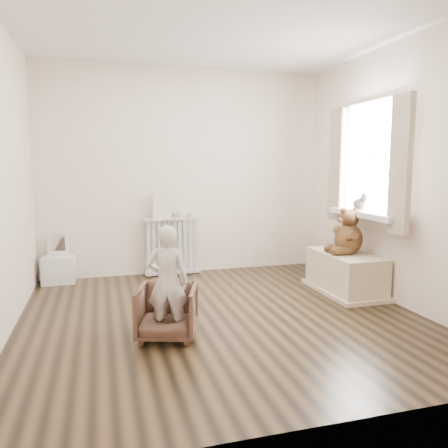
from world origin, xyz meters
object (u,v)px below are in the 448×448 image
object	(u,v)px
plush_cat	(361,202)
toy_vanity	(58,260)
teddy_bear	(349,232)
armchair	(167,312)
radiator	(172,245)
child	(168,282)
toy_bench	(345,274)

from	to	relation	value
plush_cat	toy_vanity	bearing A→B (deg)	169.29
teddy_bear	armchair	bearing A→B (deg)	-154.89
armchair	plush_cat	distance (m)	2.46
radiator	toy_vanity	distance (m)	1.37
child	plush_cat	bearing A→B (deg)	-143.59
plush_cat	toy_bench	bearing A→B (deg)	-177.25
toy_bench	plush_cat	world-z (taller)	plush_cat
radiator	teddy_bear	bearing A→B (deg)	-37.53
toy_bench	teddy_bear	world-z (taller)	teddy_bear
radiator	armchair	bearing A→B (deg)	-100.29
toy_bench	teddy_bear	size ratio (longest dim) A/B	1.88
radiator	plush_cat	size ratio (longest dim) A/B	3.04
radiator	toy_bench	bearing A→B (deg)	-37.18
teddy_bear	toy_vanity	bearing A→B (deg)	163.35
armchair	toy_bench	size ratio (longest dim) A/B	0.51
armchair	plush_cat	xyz separation A→B (m)	(2.22, 0.72, 0.78)
child	plush_cat	distance (m)	2.41
teddy_bear	plush_cat	xyz separation A→B (m)	(0.13, 0.00, 0.33)
armchair	child	size ratio (longest dim) A/B	0.52
toy_bench	plush_cat	xyz separation A→B (m)	(0.14, -0.02, 0.80)
armchair	toy_vanity	bearing A→B (deg)	133.49
child	toy_bench	distance (m)	2.24
child	teddy_bear	distance (m)	2.23
armchair	plush_cat	bearing A→B (deg)	35.25
radiator	child	world-z (taller)	child
toy_vanity	armchair	xyz separation A→B (m)	(0.99, -2.01, -0.06)
radiator	teddy_bear	xyz separation A→B (m)	(1.72, -1.32, 0.28)
child	radiator	bearing A→B (deg)	-82.88
plush_cat	radiator	bearing A→B (deg)	155.65
armchair	child	bearing A→B (deg)	-72.83
radiator	child	bearing A→B (deg)	-100.05
toy_vanity	plush_cat	world-z (taller)	plush_cat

